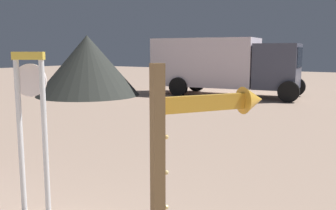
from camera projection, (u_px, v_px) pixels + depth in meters
The scene contains 4 objects.
standing_clock at pixel (32, 116), 4.79m from camera, with size 0.41×0.27×2.15m.
arrow_sign at pixel (199, 142), 3.25m from camera, with size 0.76×1.04×2.06m.
box_truck_near at pixel (222, 64), 17.98m from camera, with size 7.33×3.36×2.76m.
dome_tent at pixel (88, 65), 18.01m from camera, with size 5.00×5.00×2.91m.
Camera 1 is at (3.17, -0.69, 2.16)m, focal length 39.68 mm.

